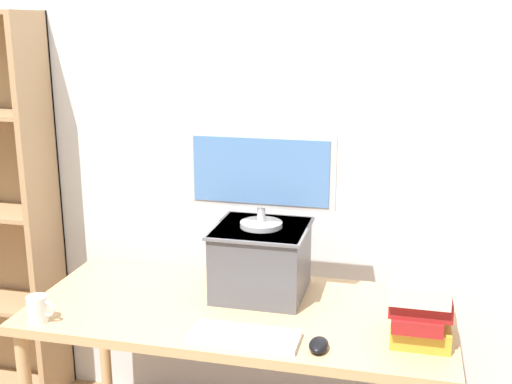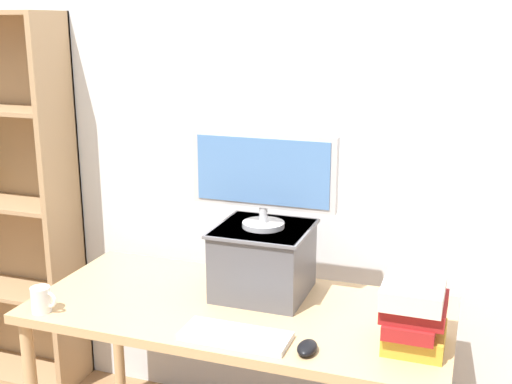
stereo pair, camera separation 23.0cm
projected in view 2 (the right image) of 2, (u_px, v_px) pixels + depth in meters
back_wall at (282, 138)px, 2.77m from camera, size 7.00×0.08×2.60m
desk at (239, 323)px, 2.45m from camera, size 1.58×0.72×0.74m
bookshelf_unit at (0, 200)px, 3.19m from camera, size 0.77×0.28×1.83m
riser_box at (263, 259)px, 2.51m from camera, size 0.36×0.36×0.28m
computer_monitor at (263, 175)px, 2.42m from camera, size 0.57×0.16×0.37m
keyboard at (236, 336)px, 2.17m from camera, size 0.37×0.15×0.02m
computer_mouse at (307, 348)px, 2.08m from camera, size 0.06×0.10×0.04m
book_stack at (414, 313)px, 2.10m from camera, size 0.21×0.26×0.23m
coffee_mug at (42, 300)px, 2.37m from camera, size 0.10×0.07×0.10m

